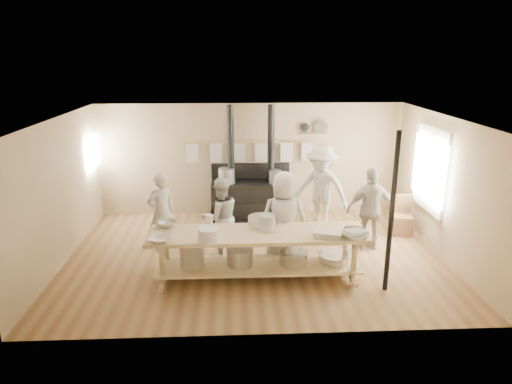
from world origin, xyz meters
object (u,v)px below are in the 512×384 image
(prep_table, at_px, (257,251))
(cook_far_left, at_px, (162,212))
(cook_left, at_px, (220,217))
(cook_right, at_px, (371,209))
(chair, at_px, (402,223))
(cook_by_window, at_px, (321,189))
(roasting_pan, at_px, (328,234))
(stove, at_px, (251,196))
(cook_center, at_px, (284,219))

(prep_table, relative_size, cook_far_left, 2.33)
(cook_left, bearing_deg, cook_right, 164.03)
(cook_far_left, xyz_separation_m, chair, (4.93, 0.58, -0.53))
(cook_right, height_order, cook_by_window, cook_by_window)
(chair, xyz_separation_m, roasting_pan, (-2.04, -2.13, 0.65))
(cook_by_window, bearing_deg, stove, -178.78)
(stove, height_order, cook_far_left, stove)
(cook_left, bearing_deg, cook_far_left, -35.32)
(cook_far_left, bearing_deg, roasting_pan, 115.25)
(cook_right, bearing_deg, cook_center, 16.87)
(stove, relative_size, cook_left, 1.71)
(cook_right, distance_m, cook_by_window, 1.29)
(cook_center, xyz_separation_m, cook_by_window, (0.95, 1.59, 0.08))
(stove, height_order, cook_left, stove)
(stove, bearing_deg, roasting_pan, -71.05)
(cook_by_window, xyz_separation_m, roasting_pan, (-0.33, -2.42, -0.04))
(cook_by_window, bearing_deg, cook_left, -118.92)
(cook_by_window, xyz_separation_m, chair, (1.71, -0.29, -0.69))
(cook_left, relative_size, chair, 1.85)
(cook_far_left, height_order, cook_right, cook_right)
(stove, relative_size, roasting_pan, 6.03)
(cook_right, xyz_separation_m, chair, (0.92, 0.71, -0.57))
(cook_center, bearing_deg, cook_left, -17.10)
(stove, bearing_deg, cook_left, -107.42)
(stove, relative_size, prep_table, 0.72)
(cook_left, height_order, cook_center, cook_center)
(cook_center, bearing_deg, prep_table, 51.60)
(chair, bearing_deg, prep_table, -138.21)
(prep_table, distance_m, cook_center, 0.84)
(cook_center, xyz_separation_m, chair, (2.66, 1.30, -0.62))
(prep_table, distance_m, cook_left, 1.20)
(stove, height_order, cook_center, stove)
(prep_table, distance_m, cook_right, 2.55)
(roasting_pan, bearing_deg, chair, 46.21)
(cook_left, relative_size, cook_by_window, 0.81)
(roasting_pan, bearing_deg, cook_left, 144.99)
(cook_far_left, bearing_deg, cook_left, 127.75)
(cook_far_left, bearing_deg, cook_right, 141.54)
(cook_by_window, height_order, roasting_pan, cook_by_window)
(cook_by_window, distance_m, roasting_pan, 2.44)
(cook_right, bearing_deg, prep_table, 25.70)
(cook_right, relative_size, chair, 1.96)
(prep_table, bearing_deg, roasting_pan, -12.28)
(stove, distance_m, cook_by_window, 1.73)
(stove, relative_size, cook_far_left, 1.68)
(chair, bearing_deg, cook_far_left, -162.28)
(roasting_pan, bearing_deg, cook_right, 51.53)
(prep_table, distance_m, cook_far_left, 2.21)
(stove, bearing_deg, cook_right, -39.48)
(cook_right, xyz_separation_m, cook_by_window, (-0.79, 1.00, 0.13))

